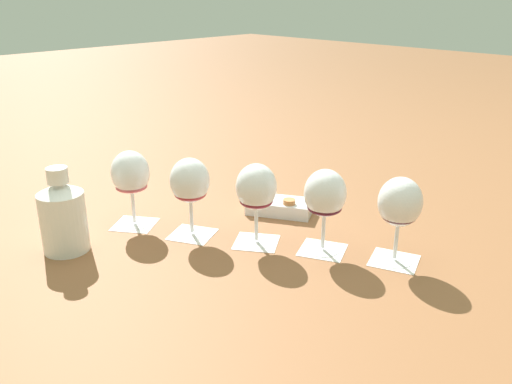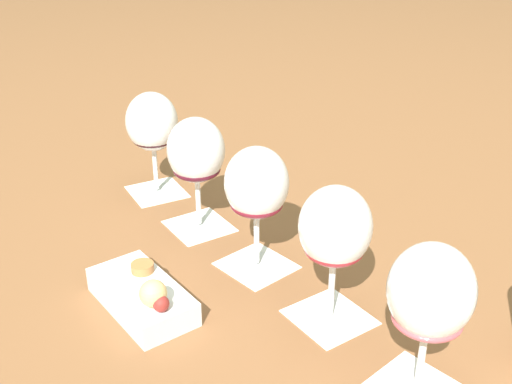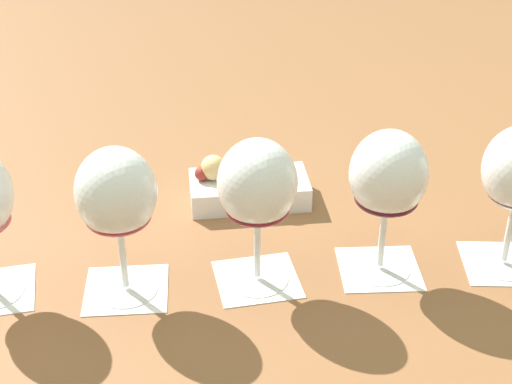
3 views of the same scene
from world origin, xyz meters
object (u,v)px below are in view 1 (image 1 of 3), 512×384
(wine_glass_3, at_px, (325,197))
(snack_dish, at_px, (278,205))
(wine_glass_0, at_px, (131,175))
(ceramic_vase, at_px, (63,215))
(wine_glass_2, at_px, (259,191))
(wine_glass_1, at_px, (190,184))
(wine_glass_4, at_px, (400,206))

(wine_glass_3, xyz_separation_m, snack_dish, (-0.22, 0.09, -0.11))
(wine_glass_0, height_order, wine_glass_3, same)
(wine_glass_3, bearing_deg, ceramic_vase, -135.91)
(wine_glass_2, bearing_deg, wine_glass_0, -154.01)
(wine_glass_2, relative_size, ceramic_vase, 0.97)
(wine_glass_1, height_order, ceramic_vase, ceramic_vase)
(ceramic_vase, height_order, snack_dish, ceramic_vase)
(wine_glass_2, xyz_separation_m, wine_glass_4, (0.27, 0.14, -0.00))
(wine_glass_1, xyz_separation_m, wine_glass_4, (0.41, 0.22, -0.00))
(wine_glass_4, distance_m, ceramic_vase, 0.73)
(wine_glass_0, bearing_deg, wine_glass_2, 25.99)
(wine_glass_2, xyz_separation_m, snack_dish, (-0.09, 0.16, -0.11))
(wine_glass_3, bearing_deg, wine_glass_4, 25.62)
(wine_glass_3, bearing_deg, wine_glass_2, -149.97)
(wine_glass_0, bearing_deg, wine_glass_3, 27.26)
(wine_glass_0, relative_size, wine_glass_1, 1.00)
(wine_glass_1, bearing_deg, wine_glass_3, 29.31)
(ceramic_vase, bearing_deg, wine_glass_3, 44.09)
(wine_glass_2, distance_m, wine_glass_3, 0.15)
(wine_glass_1, xyz_separation_m, wine_glass_2, (0.14, 0.08, 0.00))
(ceramic_vase, xyz_separation_m, snack_dish, (0.20, 0.49, -0.06))
(wine_glass_3, height_order, wine_glass_4, same)
(ceramic_vase, bearing_deg, wine_glass_0, 92.15)
(wine_glass_2, bearing_deg, wine_glass_1, -151.34)
(wine_glass_0, bearing_deg, wine_glass_4, 26.85)
(wine_glass_0, xyz_separation_m, wine_glass_3, (0.42, 0.22, -0.00))
(wine_glass_4, bearing_deg, wine_glass_0, -153.15)
(wine_glass_3, relative_size, wine_glass_4, 1.00)
(wine_glass_4, distance_m, snack_dish, 0.37)
(wine_glass_0, height_order, wine_glass_4, same)
(wine_glass_1, distance_m, wine_glass_2, 0.16)
(wine_glass_1, distance_m, snack_dish, 0.27)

